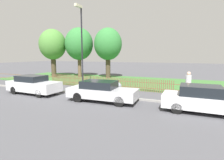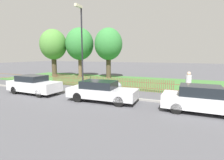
% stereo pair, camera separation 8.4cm
% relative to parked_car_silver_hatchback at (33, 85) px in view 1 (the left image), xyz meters
% --- Properties ---
extents(ground_plane, '(120.00, 120.00, 0.00)m').
position_rel_parked_car_silver_hatchback_xyz_m(ground_plane, '(4.04, 1.17, -0.73)').
color(ground_plane, '#4C4C51').
extents(kerb_stone, '(30.78, 0.20, 0.12)m').
position_rel_parked_car_silver_hatchback_xyz_m(kerb_stone, '(4.04, 1.27, -0.67)').
color(kerb_stone, gray).
rests_on(kerb_stone, ground).
extents(grass_strip, '(30.78, 9.33, 0.01)m').
position_rel_parked_car_silver_hatchback_xyz_m(grass_strip, '(4.04, 8.89, -0.72)').
color(grass_strip, '#3D7033').
rests_on(grass_strip, ground).
extents(park_fence, '(30.78, 0.05, 1.04)m').
position_rel_parked_car_silver_hatchback_xyz_m(park_fence, '(4.04, 4.23, -0.21)').
color(park_fence, brown).
rests_on(park_fence, ground).
extents(parked_car_silver_hatchback, '(4.30, 1.80, 1.43)m').
position_rel_parked_car_silver_hatchback_xyz_m(parked_car_silver_hatchback, '(0.00, 0.00, 0.00)').
color(parked_car_silver_hatchback, silver).
rests_on(parked_car_silver_hatchback, ground).
extents(parked_car_black_saloon, '(4.54, 1.78, 1.33)m').
position_rel_parked_car_silver_hatchback_xyz_m(parked_car_black_saloon, '(5.83, 0.07, -0.04)').
color(parked_car_black_saloon, '#BCBCC1').
rests_on(parked_car_black_saloon, ground).
extents(parked_car_navy_estate, '(4.13, 1.68, 1.42)m').
position_rel_parked_car_silver_hatchback_xyz_m(parked_car_navy_estate, '(11.68, 0.10, -0.02)').
color(parked_car_navy_estate, silver).
rests_on(parked_car_navy_estate, ground).
extents(covered_motorcycle, '(2.06, 0.93, 1.07)m').
position_rel_parked_car_silver_hatchback_xyz_m(covered_motorcycle, '(5.44, 2.40, -0.07)').
color(covered_motorcycle, black).
rests_on(covered_motorcycle, ground).
extents(tree_nearest_kerb, '(3.56, 3.56, 6.45)m').
position_rel_parked_car_silver_hatchback_xyz_m(tree_nearest_kerb, '(-6.05, 9.16, 3.61)').
color(tree_nearest_kerb, '#473828').
rests_on(tree_nearest_kerb, ground).
extents(tree_behind_motorcycle, '(3.72, 3.72, 6.60)m').
position_rel_parked_car_silver_hatchback_xyz_m(tree_behind_motorcycle, '(-2.60, 10.32, 3.70)').
color(tree_behind_motorcycle, brown).
rests_on(tree_behind_motorcycle, ground).
extents(tree_mid_park, '(3.54, 3.54, 6.41)m').
position_rel_parked_car_silver_hatchback_xyz_m(tree_mid_park, '(1.44, 10.79, 3.59)').
color(tree_mid_park, '#473828').
rests_on(tree_mid_park, ground).
extents(pedestrian_near_fence, '(0.53, 0.53, 1.85)m').
position_rel_parked_car_silver_hatchback_xyz_m(pedestrian_near_fence, '(10.97, 3.15, 0.32)').
color(pedestrian_near_fence, '#7F6B51').
rests_on(pedestrian_near_fence, ground).
extents(street_lamp, '(0.20, 0.79, 6.58)m').
position_rel_parked_car_silver_hatchback_xyz_m(street_lamp, '(3.38, 1.61, 3.33)').
color(street_lamp, black).
rests_on(street_lamp, ground).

